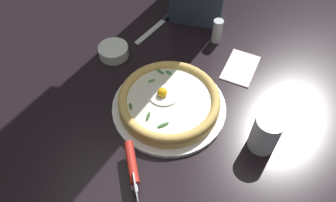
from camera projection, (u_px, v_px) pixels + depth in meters
name	position (u px, v px, depth m)	size (l,w,h in m)	color
ground_plane	(180.00, 109.00, 0.92)	(2.40, 2.40, 0.03)	black
pizza_plate	(168.00, 107.00, 0.90)	(0.32, 0.32, 0.01)	white
pizza	(168.00, 101.00, 0.88)	(0.28, 0.28, 0.06)	#DAAE5C
side_bowl	(113.00, 51.00, 1.02)	(0.09, 0.09, 0.03)	white
pizza_cutter	(132.00, 171.00, 0.74)	(0.06, 0.17, 0.09)	silver
table_knife	(163.00, 20.00, 1.14)	(0.14, 0.20, 0.01)	silver
drinking_glass	(264.00, 135.00, 0.80)	(0.07, 0.07, 0.11)	silver
folded_napkin	(240.00, 67.00, 1.00)	(0.14, 0.09, 0.01)	white
pepper_shaker	(216.00, 31.00, 1.04)	(0.03, 0.03, 0.08)	silver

